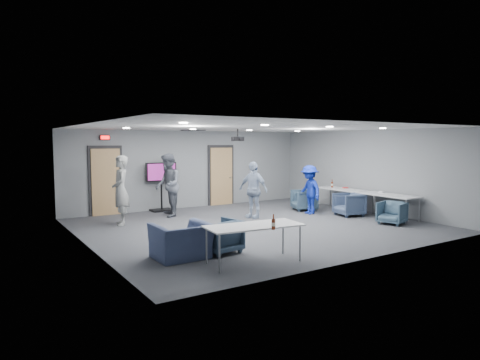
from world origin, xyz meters
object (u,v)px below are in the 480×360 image
chair_front_a (220,236)px  person_a (121,190)px  chair_right_b (349,204)px  person_d (309,190)px  bottle_right (332,184)px  table_right_a (341,190)px  bottle_front (273,224)px  chair_front_b (182,241)px  person_c (253,190)px  chair_right_a (304,200)px  table_front_left (254,227)px  table_right_b (388,196)px  person_b (168,185)px  tv_stand (161,184)px  chair_right_c (392,213)px  projector (238,139)px

chair_front_a → person_a: bearing=-88.0°
person_a → chair_right_b: size_ratio=2.46×
person_d → bottle_right: 1.52m
table_right_a → bottle_front: bottle_front is taller
chair_front_a → person_d: bearing=-160.6°
person_a → chair_right_b: person_a is taller
chair_front_b → bottle_front: 1.96m
person_c → chair_right_a: person_c is taller
person_d → table_front_left: bearing=-45.6°
chair_right_a → person_c: bearing=-62.1°
chair_right_a → chair_front_b: size_ratio=0.71×
table_right_a → bottle_right: bearing=-1.0°
chair_right_a → bottle_right: size_ratio=2.66×
table_right_a → chair_front_a: bearing=112.8°
person_d → bottle_front: bearing=-41.4°
table_right_b → chair_front_a: bearing=96.7°
person_b → bottle_front: (-0.60, -6.19, -0.15)m
person_d → table_right_b: size_ratio=0.83×
person_b → table_right_b: bearing=71.7°
chair_right_a → tv_stand: 4.84m
chair_front_b → table_right_b: table_right_b is taller
chair_right_a → table_right_b: (1.10, -2.55, 0.34)m
person_d → table_right_b: (1.44, -1.90, -0.10)m
bottle_right → tv_stand: tv_stand is taller
chair_right_c → chair_front_b: (-6.51, -0.08, 0.03)m
bottle_front → chair_front_b: bearing=125.7°
tv_stand → table_front_left: bearing=-97.5°
chair_front_a → bottle_front: size_ratio=2.73×
chair_front_b → tv_stand: 6.09m
person_b → person_d: person_b is taller
person_a → person_d: size_ratio=1.24×
chair_right_c → chair_front_a: size_ratio=0.91×
tv_stand → table_right_b: bearing=-43.8°
person_b → chair_front_b: (-1.70, -4.65, -0.63)m
person_c → table_right_b: size_ratio=0.92×
chair_right_b → chair_right_c: (0.00, -1.61, -0.04)m
projector → bottle_right: bearing=14.9°
table_right_a → chair_right_a: bearing=59.5°
table_front_left → projector: size_ratio=5.12×
bottle_front → chair_right_a: bearing=44.2°
person_d → chair_right_c: (0.79, -2.56, -0.46)m
chair_right_b → chair_right_c: size_ratio=1.13×
person_a → bottle_front: (1.05, -5.64, -0.14)m
projector → table_right_a: bearing=8.2°
table_front_left → person_b: bearing=89.8°
table_right_b → bottle_front: 6.48m
table_right_a → projector: size_ratio=4.80×
person_a → person_d: 5.85m
chair_right_c → chair_front_a: (-5.64, -0.08, 0.03)m
projector → bottle_front: bearing=-100.5°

